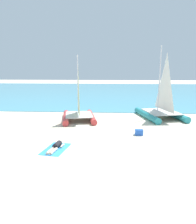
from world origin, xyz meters
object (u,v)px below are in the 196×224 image
Objects in this scene: towel_middle at (56,149)px; sunbather_middle at (56,146)px; cooler_box at (139,132)px; sailboat_red at (79,111)px; sailboat_teal at (161,108)px.

towel_middle is 0.14m from sunbather_middle.
towel_middle is at bearing -149.76° from cooler_box.
sailboat_red is 3.36× the size of sunbather_middle.
sailboat_teal is 3.19× the size of towel_middle.
cooler_box is (4.45, -3.68, -0.60)m from sailboat_red.
sailboat_teal reaches higher than sailboat_red.
sailboat_teal is 12.13× the size of cooler_box.
sailboat_teal is at bearing 55.93° from sunbather_middle.
sailboat_teal is 10.51m from towel_middle.
towel_middle is 5.42m from cooler_box.
sailboat_red is 5.81m from cooler_box.
sailboat_red is 7.01m from sailboat_teal.
sailboat_teal is (6.90, 1.27, 0.12)m from sailboat_red.
sailboat_teal is 10.45m from sunbather_middle.
sunbather_middle is (-7.12, -7.61, -0.77)m from sailboat_teal.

